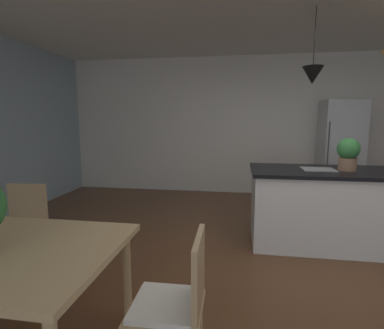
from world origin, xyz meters
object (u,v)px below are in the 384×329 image
chair_far_left (21,228)px  chair_kitchen_end (175,303)px  kitchen_island (341,207)px  potted_plant_on_island (348,153)px  refrigerator (340,152)px

chair_far_left → chair_kitchen_end: size_ratio=1.00×
kitchen_island → potted_plant_on_island: size_ratio=5.62×
kitchen_island → refrigerator: size_ratio=1.15×
kitchen_island → chair_far_left: bearing=-158.9°
chair_far_left → refrigerator: size_ratio=0.48×
chair_far_left → kitchen_island: 3.42m
chair_kitchen_end → kitchen_island: size_ratio=0.42×
chair_kitchen_end → potted_plant_on_island: potted_plant_on_island is taller
chair_far_left → chair_kitchen_end: 1.88m
chair_far_left → refrigerator: refrigerator is taller
chair_kitchen_end → kitchen_island: (1.53, 2.11, -0.01)m
chair_far_left → kitchen_island: (3.20, 1.23, -0.01)m
chair_far_left → kitchen_island: size_ratio=0.42×
chair_kitchen_end → refrigerator: refrigerator is taller
chair_far_left → refrigerator: bearing=40.8°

